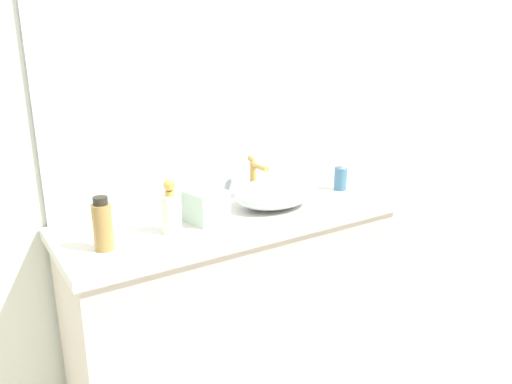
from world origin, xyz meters
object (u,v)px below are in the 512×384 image
Objects in this scene: lotion_bottle at (103,225)px; tissue_box at (206,204)px; perfume_bottle at (341,178)px; sink_basin at (274,193)px; soap_dispenser at (171,211)px.

lotion_bottle is 1.13× the size of tissue_box.
tissue_box reaches higher than perfume_bottle.
sink_basin is at bearing -175.14° from perfume_bottle.
soap_dispenser is 1.68× the size of perfume_bottle.
lotion_bottle reaches higher than perfume_bottle.
sink_basin is 0.72m from lotion_bottle.
perfume_bottle is at bearing 4.84° from soap_dispenser.
sink_basin is 1.75× the size of soap_dispenser.
tissue_box is at bearing -177.13° from perfume_bottle.
sink_basin is at bearing 4.73° from lotion_bottle.
tissue_box is (0.41, 0.06, -0.02)m from lotion_bottle.
soap_dispenser reaches higher than lotion_bottle.
soap_dispenser reaches higher than sink_basin.
tissue_box is (0.16, 0.04, -0.01)m from soap_dispenser.
lotion_bottle is at bearing -175.27° from sink_basin.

